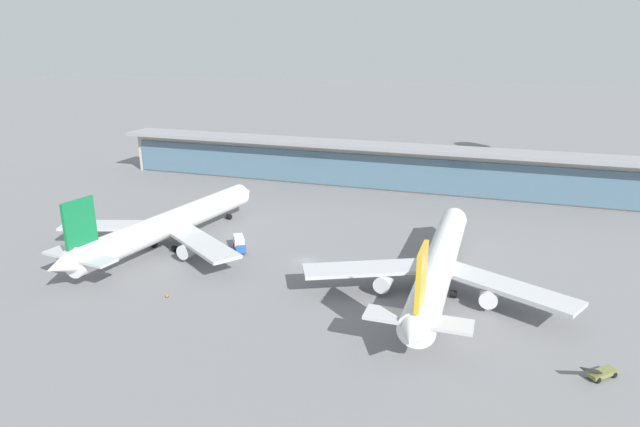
{
  "coord_description": "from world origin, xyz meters",
  "views": [
    {
      "loc": [
        40.15,
        -107.77,
        47.64
      ],
      "look_at": [
        0.0,
        10.11,
        8.37
      ],
      "focal_mm": 30.62,
      "sensor_mm": 36.0,
      "label": 1
    }
  ],
  "objects_px": {
    "service_truck_near_nose_olive": "(601,373)",
    "safety_cone_alpha": "(83,275)",
    "airliner_centre_stand": "(439,265)",
    "airliner_left_stand": "(167,225)",
    "safety_cone_bravo": "(167,296)",
    "service_truck_under_wing_red": "(448,265)",
    "service_truck_mid_apron_blue": "(239,243)"
  },
  "relations": [
    {
      "from": "service_truck_near_nose_olive",
      "to": "safety_cone_alpha",
      "type": "xyz_separation_m",
      "value": [
        -99.12,
        5.15,
        -0.49
      ]
    },
    {
      "from": "service_truck_near_nose_olive",
      "to": "safety_cone_alpha",
      "type": "distance_m",
      "value": 99.25
    },
    {
      "from": "airliner_centre_stand",
      "to": "safety_cone_alpha",
      "type": "bearing_deg",
      "value": -166.94
    },
    {
      "from": "airliner_left_stand",
      "to": "service_truck_near_nose_olive",
      "type": "relative_size",
      "value": 11.55
    },
    {
      "from": "safety_cone_bravo",
      "to": "service_truck_under_wing_red",
      "type": "bearing_deg",
      "value": 32.13
    },
    {
      "from": "service_truck_near_nose_olive",
      "to": "service_truck_mid_apron_blue",
      "type": "bearing_deg",
      "value": 158.12
    },
    {
      "from": "service_truck_near_nose_olive",
      "to": "service_truck_mid_apron_blue",
      "type": "xyz_separation_m",
      "value": [
        -74.72,
        30.01,
        0.88
      ]
    },
    {
      "from": "service_truck_near_nose_olive",
      "to": "service_truck_mid_apron_blue",
      "type": "distance_m",
      "value": 80.52
    },
    {
      "from": "airliner_left_stand",
      "to": "service_truck_mid_apron_blue",
      "type": "xyz_separation_m",
      "value": [
        16.86,
        4.11,
        -4.04
      ]
    },
    {
      "from": "safety_cone_alpha",
      "to": "safety_cone_bravo",
      "type": "bearing_deg",
      "value": -7.21
    },
    {
      "from": "service_truck_mid_apron_blue",
      "to": "safety_cone_bravo",
      "type": "relative_size",
      "value": 10.53
    },
    {
      "from": "service_truck_near_nose_olive",
      "to": "service_truck_under_wing_red",
      "type": "xyz_separation_m",
      "value": [
        -25.94,
        34.02,
        0.07
      ]
    },
    {
      "from": "airliner_centre_stand",
      "to": "service_truck_mid_apron_blue",
      "type": "distance_m",
      "value": 48.76
    },
    {
      "from": "airliner_centre_stand",
      "to": "safety_cone_bravo",
      "type": "height_order",
      "value": "airliner_centre_stand"
    },
    {
      "from": "service_truck_under_wing_red",
      "to": "service_truck_mid_apron_blue",
      "type": "distance_m",
      "value": 48.95
    },
    {
      "from": "service_truck_near_nose_olive",
      "to": "safety_cone_alpha",
      "type": "relative_size",
      "value": 8.44
    },
    {
      "from": "airliner_centre_stand",
      "to": "service_truck_mid_apron_blue",
      "type": "xyz_separation_m",
      "value": [
        -47.92,
        8.09,
        -4.04
      ]
    },
    {
      "from": "airliner_centre_stand",
      "to": "service_truck_near_nose_olive",
      "type": "bearing_deg",
      "value": -39.28
    },
    {
      "from": "service_truck_under_wing_red",
      "to": "service_truck_mid_apron_blue",
      "type": "height_order",
      "value": "service_truck_mid_apron_blue"
    },
    {
      "from": "airliner_centre_stand",
      "to": "service_truck_near_nose_olive",
      "type": "xyz_separation_m",
      "value": [
        26.8,
        -21.92,
        -4.92
      ]
    },
    {
      "from": "service_truck_under_wing_red",
      "to": "airliner_left_stand",
      "type": "bearing_deg",
      "value": -172.94
    },
    {
      "from": "safety_cone_bravo",
      "to": "safety_cone_alpha",
      "type": "bearing_deg",
      "value": 172.79
    },
    {
      "from": "service_truck_near_nose_olive",
      "to": "service_truck_mid_apron_blue",
      "type": "relative_size",
      "value": 0.8
    },
    {
      "from": "safety_cone_alpha",
      "to": "airliner_left_stand",
      "type": "bearing_deg",
      "value": 70.05
    },
    {
      "from": "airliner_centre_stand",
      "to": "service_truck_near_nose_olive",
      "type": "height_order",
      "value": "airliner_centre_stand"
    },
    {
      "from": "service_truck_under_wing_red",
      "to": "safety_cone_bravo",
      "type": "height_order",
      "value": "service_truck_under_wing_red"
    },
    {
      "from": "safety_cone_alpha",
      "to": "service_truck_mid_apron_blue",
      "type": "bearing_deg",
      "value": 45.53
    },
    {
      "from": "airliner_left_stand",
      "to": "service_truck_under_wing_red",
      "type": "xyz_separation_m",
      "value": [
        65.65,
        8.13,
        -4.86
      ]
    },
    {
      "from": "safety_cone_alpha",
      "to": "safety_cone_bravo",
      "type": "distance_m",
      "value": 22.82
    },
    {
      "from": "airliner_centre_stand",
      "to": "service_truck_mid_apron_blue",
      "type": "height_order",
      "value": "airliner_centre_stand"
    },
    {
      "from": "service_truck_near_nose_olive",
      "to": "safety_cone_bravo",
      "type": "bearing_deg",
      "value": 178.29
    },
    {
      "from": "service_truck_under_wing_red",
      "to": "safety_cone_bravo",
      "type": "distance_m",
      "value": 59.68
    }
  ]
}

